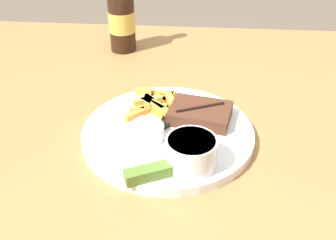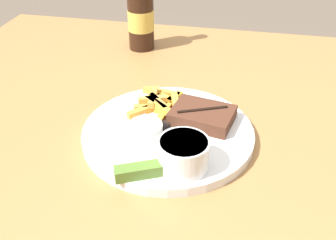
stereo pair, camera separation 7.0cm
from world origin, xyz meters
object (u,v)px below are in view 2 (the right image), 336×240
steak_portion (202,115)px  knife_utensil (180,117)px  dipping_sauce_cup (146,130)px  pickle_spear (142,171)px  coleslaw_cup (184,152)px  fork_utensil (136,112)px  dinner_plate (168,133)px  beer_bottle (141,18)px

steak_portion → knife_utensil: (-0.04, -0.00, -0.01)m
dipping_sauce_cup → pickle_spear: dipping_sauce_cup is taller
pickle_spear → knife_utensil: (0.03, 0.17, -0.01)m
steak_portion → pickle_spear: 0.18m
steak_portion → dipping_sauce_cup: 0.11m
steak_portion → coleslaw_cup: 0.13m
steak_portion → dipping_sauce_cup: bearing=-143.9°
fork_utensil → dipping_sauce_cup: bearing=-32.0°
dinner_plate → dipping_sauce_cup: 0.05m
pickle_spear → knife_utensil: pickle_spear is taller
pickle_spear → fork_utensil: bearing=108.3°
coleslaw_cup → knife_utensil: (-0.03, 0.13, -0.03)m
steak_portion → dipping_sauce_cup: steak_portion is taller
coleslaw_cup → dipping_sauce_cup: bearing=139.7°
pickle_spear → beer_bottle: (-0.14, 0.51, 0.05)m
fork_utensil → steak_portion: bearing=28.9°
knife_utensil → beer_bottle: beer_bottle is taller
coleslaw_cup → knife_utensil: size_ratio=0.57×
dinner_plate → steak_portion: 0.07m
dipping_sauce_cup → coleslaw_cup: bearing=-40.3°
dinner_plate → knife_utensil: (0.02, 0.04, 0.01)m
pickle_spear → beer_bottle: bearing=104.8°
steak_portion → beer_bottle: bearing=121.1°
steak_portion → fork_utensil: steak_portion is taller
steak_portion → dipping_sauce_cup: size_ratio=2.09×
steak_portion → fork_utensil: size_ratio=1.03×
pickle_spear → fork_utensil: 0.18m
coleslaw_cup → dipping_sauce_cup: coleslaw_cup is taller
dinner_plate → coleslaw_cup: coleslaw_cup is taller
beer_bottle → coleslaw_cup: bearing=-67.8°
pickle_spear → dinner_plate: bearing=83.5°
coleslaw_cup → pickle_spear: size_ratio=0.95×
knife_utensil → beer_bottle: bearing=62.7°
dinner_plate → pickle_spear: size_ratio=3.65×
dinner_plate → pickle_spear: bearing=-96.5°
pickle_spear → fork_utensil: (-0.06, 0.17, -0.01)m
dinner_plate → steak_portion: bearing=34.0°
beer_bottle → pickle_spear: bearing=-75.2°
steak_portion → coleslaw_cup: size_ratio=1.54×
coleslaw_cup → steak_portion: bearing=84.6°
fork_utensil → beer_bottle: 0.35m
fork_utensil → beer_bottle: size_ratio=0.54×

